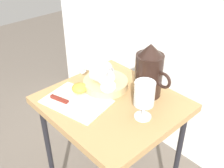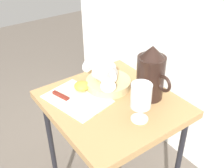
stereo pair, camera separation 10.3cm
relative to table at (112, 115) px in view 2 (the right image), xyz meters
The scene contains 10 objects.
curtain_drape 0.67m from the table, 90.00° to the left, with size 2.40×0.03×1.90m, color white.
table is the anchor object (origin of this frame).
linen_napkin 0.16m from the table, 130.29° to the right, with size 0.25×0.18×0.00m, color silver.
basket_tray 0.14m from the table, 152.34° to the left, with size 0.19×0.19×0.04m, color tan.
pitcher 0.23m from the table, 65.67° to the left, with size 0.16×0.11×0.22m.
wine_glass_upright 0.23m from the table, ahead, with size 0.07×0.07×0.15m.
wine_glass_tipped_near 0.17m from the table, 152.84° to the left, with size 0.16×0.14×0.07m.
wine_glass_tipped_far 0.18m from the table, 163.15° to the left, with size 0.15×0.10×0.08m.
apple_half_left 0.17m from the table, 156.91° to the right, with size 0.07×0.07×0.04m, color #B29938.
knife 0.20m from the table, 126.03° to the right, with size 0.22×0.08×0.01m.
Camera 2 is at (0.70, -0.51, 1.32)m, focal length 43.11 mm.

